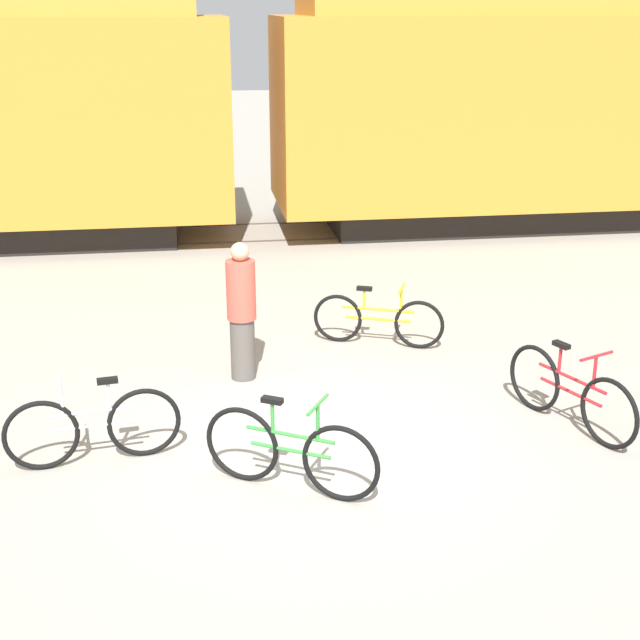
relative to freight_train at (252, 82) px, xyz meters
name	(u,v)px	position (x,y,z in m)	size (l,w,h in m)	color
ground_plane	(324,441)	(0.00, -9.07, -2.91)	(80.00, 80.00, 0.00)	gray
freight_train	(252,82)	(0.00, 0.00, 0.00)	(56.34, 3.08, 5.55)	black
rail_near	(258,241)	(0.00, -0.72, -2.90)	(68.34, 0.07, 0.01)	#4C4238
rail_far	(253,224)	(0.00, 0.72, -2.90)	(68.34, 0.07, 0.01)	#4C4238
bicycle_green	(290,452)	(-0.45, -9.99, -2.51)	(1.53, 0.93, 0.94)	black
bicycle_yellow	(378,320)	(1.13, -6.42, -2.56)	(1.64, 0.70, 0.82)	black
bicycle_silver	(93,427)	(-2.30, -9.17, -2.53)	(1.70, 0.46, 0.91)	black
bicycle_maroon	(570,393)	(2.64, -9.11, -2.52)	(0.76, 1.69, 0.94)	black
person_in_red	(242,312)	(-0.71, -7.26, -2.06)	(0.35, 0.35, 1.70)	#514C47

